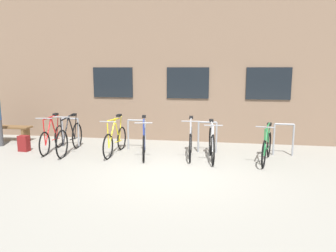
{
  "coord_description": "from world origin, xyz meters",
  "views": [
    {
      "loc": [
        1.11,
        -7.04,
        2.28
      ],
      "look_at": [
        -0.35,
        1.6,
        0.75
      ],
      "focal_mm": 35.44,
      "sensor_mm": 36.0,
      "label": 1
    }
  ],
  "objects_px": {
    "bicycle_blue": "(144,142)",
    "bicycle_white": "(212,144)",
    "bicycle_red": "(52,138)",
    "backpack": "(24,143)",
    "bicycle_black": "(70,138)",
    "bicycle_yellow": "(115,140)",
    "wooden_bench": "(8,130)",
    "bicycle_silver": "(191,142)",
    "bicycle_green": "(267,147)"
  },
  "relations": [
    {
      "from": "bicycle_blue",
      "to": "bicycle_white",
      "type": "distance_m",
      "value": 1.76
    },
    {
      "from": "bicycle_red",
      "to": "backpack",
      "type": "bearing_deg",
      "value": -169.05
    },
    {
      "from": "bicycle_black",
      "to": "bicycle_white",
      "type": "xyz_separation_m",
      "value": [
        3.84,
        -0.02,
        -0.01
      ]
    },
    {
      "from": "bicycle_red",
      "to": "bicycle_yellow",
      "type": "relative_size",
      "value": 0.98
    },
    {
      "from": "bicycle_white",
      "to": "wooden_bench",
      "type": "height_order",
      "value": "bicycle_white"
    },
    {
      "from": "bicycle_silver",
      "to": "bicycle_yellow",
      "type": "relative_size",
      "value": 1.0
    },
    {
      "from": "bicycle_blue",
      "to": "bicycle_yellow",
      "type": "xyz_separation_m",
      "value": [
        -0.82,
        0.1,
        -0.0
      ]
    },
    {
      "from": "bicycle_white",
      "to": "backpack",
      "type": "relative_size",
      "value": 3.93
    },
    {
      "from": "bicycle_black",
      "to": "wooden_bench",
      "type": "distance_m",
      "value": 2.83
    },
    {
      "from": "bicycle_green",
      "to": "bicycle_black",
      "type": "bearing_deg",
      "value": 179.68
    },
    {
      "from": "backpack",
      "to": "wooden_bench",
      "type": "bearing_deg",
      "value": 142.75
    },
    {
      "from": "bicycle_blue",
      "to": "bicycle_white",
      "type": "relative_size",
      "value": 0.95
    },
    {
      "from": "bicycle_silver",
      "to": "bicycle_green",
      "type": "xyz_separation_m",
      "value": [
        1.9,
        -0.18,
        -0.03
      ]
    },
    {
      "from": "bicycle_red",
      "to": "bicycle_silver",
      "type": "bearing_deg",
      "value": 0.96
    },
    {
      "from": "bicycle_white",
      "to": "bicycle_yellow",
      "type": "relative_size",
      "value": 1.01
    },
    {
      "from": "bicycle_white",
      "to": "bicycle_blue",
      "type": "bearing_deg",
      "value": 179.68
    },
    {
      "from": "bicycle_black",
      "to": "bicycle_red",
      "type": "height_order",
      "value": "bicycle_black"
    },
    {
      "from": "bicycle_black",
      "to": "bicycle_blue",
      "type": "relative_size",
      "value": 1.12
    },
    {
      "from": "bicycle_red",
      "to": "backpack",
      "type": "distance_m",
      "value": 0.81
    },
    {
      "from": "wooden_bench",
      "to": "backpack",
      "type": "distance_m",
      "value": 1.71
    },
    {
      "from": "bicycle_red",
      "to": "wooden_bench",
      "type": "distance_m",
      "value": 2.28
    },
    {
      "from": "bicycle_black",
      "to": "bicycle_yellow",
      "type": "xyz_separation_m",
      "value": [
        1.26,
        0.09,
        -0.03
      ]
    },
    {
      "from": "bicycle_white",
      "to": "bicycle_yellow",
      "type": "bearing_deg",
      "value": 177.62
    },
    {
      "from": "bicycle_black",
      "to": "bicycle_green",
      "type": "bearing_deg",
      "value": -0.32
    },
    {
      "from": "bicycle_green",
      "to": "wooden_bench",
      "type": "relative_size",
      "value": 1.13
    },
    {
      "from": "bicycle_black",
      "to": "bicycle_green",
      "type": "relative_size",
      "value": 1.09
    },
    {
      "from": "bicycle_yellow",
      "to": "backpack",
      "type": "relative_size",
      "value": 3.88
    },
    {
      "from": "bicycle_white",
      "to": "bicycle_yellow",
      "type": "xyz_separation_m",
      "value": [
        -2.58,
        0.11,
        -0.02
      ]
    },
    {
      "from": "bicycle_yellow",
      "to": "bicycle_red",
      "type": "bearing_deg",
      "value": -179.82
    },
    {
      "from": "bicycle_silver",
      "to": "backpack",
      "type": "bearing_deg",
      "value": -177.34
    },
    {
      "from": "bicycle_green",
      "to": "bicycle_white",
      "type": "xyz_separation_m",
      "value": [
        -1.35,
        0.01,
        0.03
      ]
    },
    {
      "from": "bicycle_silver",
      "to": "bicycle_green",
      "type": "bearing_deg",
      "value": -5.28
    },
    {
      "from": "bicycle_silver",
      "to": "bicycle_black",
      "type": "relative_size",
      "value": 0.93
    },
    {
      "from": "bicycle_green",
      "to": "bicycle_yellow",
      "type": "distance_m",
      "value": 3.93
    },
    {
      "from": "bicycle_black",
      "to": "bicycle_yellow",
      "type": "relative_size",
      "value": 1.08
    },
    {
      "from": "bicycle_red",
      "to": "backpack",
      "type": "relative_size",
      "value": 3.79
    },
    {
      "from": "bicycle_red",
      "to": "wooden_bench",
      "type": "height_order",
      "value": "bicycle_red"
    },
    {
      "from": "bicycle_yellow",
      "to": "wooden_bench",
      "type": "xyz_separation_m",
      "value": [
        -3.88,
        0.98,
        -0.03
      ]
    },
    {
      "from": "bicycle_blue",
      "to": "bicycle_red",
      "type": "xyz_separation_m",
      "value": [
        -2.65,
        0.09,
        -0.0
      ]
    },
    {
      "from": "bicycle_black",
      "to": "bicycle_white",
      "type": "relative_size",
      "value": 1.07
    },
    {
      "from": "bicycle_green",
      "to": "bicycle_silver",
      "type": "bearing_deg",
      "value": 174.72
    },
    {
      "from": "bicycle_green",
      "to": "bicycle_yellow",
      "type": "xyz_separation_m",
      "value": [
        -3.93,
        0.12,
        0.01
      ]
    },
    {
      "from": "bicycle_black",
      "to": "bicycle_red",
      "type": "distance_m",
      "value": 0.57
    },
    {
      "from": "bicycle_green",
      "to": "bicycle_red",
      "type": "bearing_deg",
      "value": 178.9
    },
    {
      "from": "bicycle_silver",
      "to": "bicycle_green",
      "type": "relative_size",
      "value": 1.01
    },
    {
      "from": "bicycle_black",
      "to": "bicycle_white",
      "type": "distance_m",
      "value": 3.84
    },
    {
      "from": "bicycle_green",
      "to": "bicycle_blue",
      "type": "distance_m",
      "value": 3.11
    },
    {
      "from": "bicycle_yellow",
      "to": "bicycle_black",
      "type": "bearing_deg",
      "value": -176.03
    },
    {
      "from": "bicycle_silver",
      "to": "backpack",
      "type": "height_order",
      "value": "bicycle_silver"
    },
    {
      "from": "bicycle_yellow",
      "to": "backpack",
      "type": "height_order",
      "value": "bicycle_yellow"
    }
  ]
}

